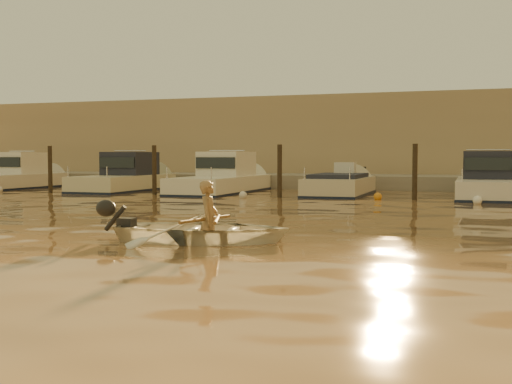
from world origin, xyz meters
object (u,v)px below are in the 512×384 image
(moored_boat_0, at_px, (14,176))
(moored_boat_2, at_px, (221,178))
(dinghy, at_px, (204,230))
(person, at_px, (209,220))
(waterfront_building, at_px, (348,141))
(moored_boat_3, at_px, (340,189))
(moored_boat_1, at_px, (124,177))
(moored_boat_4, at_px, (488,181))

(moored_boat_0, distance_m, moored_boat_2, 10.70)
(dinghy, bearing_deg, person, -90.00)
(waterfront_building, bearing_deg, moored_boat_3, -81.25)
(moored_boat_1, distance_m, moored_boat_3, 9.90)
(moored_boat_4, height_order, waterfront_building, waterfront_building)
(moored_boat_4, bearing_deg, moored_boat_2, 180.00)
(person, xyz_separation_m, moored_boat_2, (-5.64, 14.82, 0.22))
(dinghy, xyz_separation_m, moored_boat_2, (-5.55, 14.83, 0.42))
(moored_boat_0, bearing_deg, moored_boat_1, 0.00)
(moored_boat_1, bearing_deg, moored_boat_4, 0.00)
(person, bearing_deg, moored_boat_4, -27.14)
(person, height_order, waterfront_building, waterfront_building)
(dinghy, relative_size, moored_boat_0, 0.48)
(dinghy, relative_size, person, 2.22)
(moored_boat_1, bearing_deg, moored_boat_0, 180.00)
(dinghy, relative_size, moored_boat_1, 0.46)
(moored_boat_1, xyz_separation_m, waterfront_building, (8.20, 11.00, 1.77))
(moored_boat_2, relative_size, moored_boat_3, 1.27)
(moored_boat_2, xyz_separation_m, moored_boat_4, (10.76, 0.00, 0.00))
(dinghy, distance_m, person, 0.23)
(moored_boat_0, xyz_separation_m, waterfront_building, (14.16, 11.00, 1.77))
(moored_boat_0, height_order, moored_boat_1, same)
(dinghy, distance_m, moored_boat_2, 15.84)
(person, distance_m, moored_boat_0, 22.06)
(moored_boat_1, bearing_deg, moored_boat_2, 0.00)
(moored_boat_1, relative_size, moored_boat_3, 1.12)
(moored_boat_0, xyz_separation_m, moored_boat_3, (15.86, 0.00, -0.40))
(moored_boat_2, bearing_deg, dinghy, -69.50)
(moored_boat_4, distance_m, waterfront_building, 13.32)
(person, distance_m, moored_boat_3, 14.83)
(moored_boat_2, bearing_deg, moored_boat_4, 0.00)
(dinghy, distance_m, moored_boat_0, 22.00)
(person, bearing_deg, moored_boat_2, 12.77)
(dinghy, bearing_deg, moored_boat_4, -27.46)
(moored_boat_1, relative_size, waterfront_building, 0.15)
(moored_boat_4, bearing_deg, waterfront_building, 123.56)
(dinghy, distance_m, waterfront_building, 26.01)
(waterfront_building, bearing_deg, moored_boat_1, -126.69)
(moored_boat_4, bearing_deg, dinghy, -109.38)
(dinghy, relative_size, moored_boat_2, 0.41)
(moored_boat_3, relative_size, waterfront_building, 0.13)
(moored_boat_3, distance_m, waterfront_building, 11.34)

